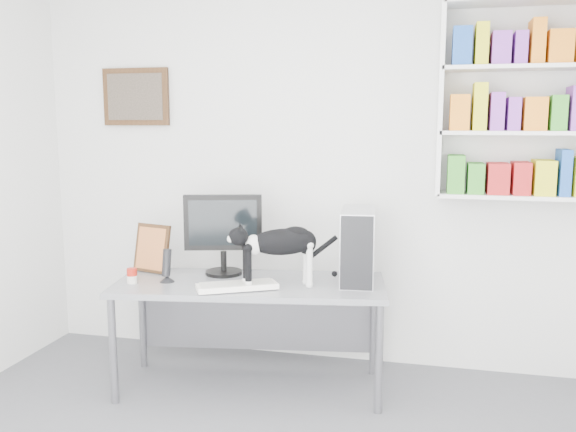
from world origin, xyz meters
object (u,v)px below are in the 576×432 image
Objects in this scene: bookshelf at (523,100)px; cat at (280,257)px; monitor at (223,234)px; keyboard at (237,286)px; desk at (250,335)px; pc_tower at (358,246)px; leaning_print at (152,247)px; soup_can at (132,276)px; speaker at (167,265)px.

bookshelf is 2.00× the size of cat.
keyboard is at bearing -74.19° from monitor.
desk is 3.69× the size of pc_tower.
bookshelf is at bearing -5.18° from monitor.
leaning_print is at bearing 162.78° from desk.
soup_can is 0.95m from cat.
desk is at bearing 52.55° from keyboard.
keyboard is at bearing 5.30° from speaker.
pc_tower is at bearing 6.73° from desk.
desk is 0.84m from soup_can.
keyboard reaches higher than desk.
bookshelf is 2.09m from monitor.
pc_tower reaches higher than leaning_print.
desk is at bearing 6.51° from leaning_print.
speaker is 2.34× the size of soup_can.
pc_tower is 0.51m from cat.
pc_tower is at bearing -162.44° from bookshelf.
cat is (0.73, 0.05, 0.08)m from speaker.
leaning_print reaches higher than speaker.
bookshelf is 1.80m from cat.
bookshelf is at bearing -6.20° from cat.
cat is (0.25, 0.10, 0.17)m from keyboard.
speaker is (-0.51, -0.12, 0.47)m from desk.
bookshelf is 2.68× the size of pc_tower.
monitor is at bearing 20.59° from leaning_print.
bookshelf is 2.58m from leaning_print.
leaning_print is (-1.38, -0.08, -0.06)m from pc_tower.
pc_tower is 1.37× the size of leaning_print.
speaker is (-2.15, -0.61, -1.03)m from bookshelf.
pc_tower is at bearing -13.57° from monitor.
monitor reaches higher than speaker.
speaker reaches higher than soup_can.
soup_can reaches higher than keyboard.
leaning_print is at bearing 177.96° from pc_tower.
pc_tower is at bearing 15.50° from soup_can.
bookshelf reaches higher than keyboard.
desk is 2.75× the size of cat.
bookshelf reaches higher than cat.
speaker is (-1.17, -0.30, -0.12)m from pc_tower.
desk is 0.59m from cat.
monitor is 0.43m from speaker.
monitor is 0.88× the size of cat.
bookshelf is 5.62× the size of speaker.
pc_tower is at bearing -0.59° from keyboard.
pc_tower is 1.22m from speaker.
leaning_print is at bearing 145.01° from speaker.
bookshelf reaches higher than leaning_print.
pc_tower is 2.09× the size of speaker.
speaker is at bearing -32.15° from leaning_print.
cat is at bearing -5.26° from keyboard.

